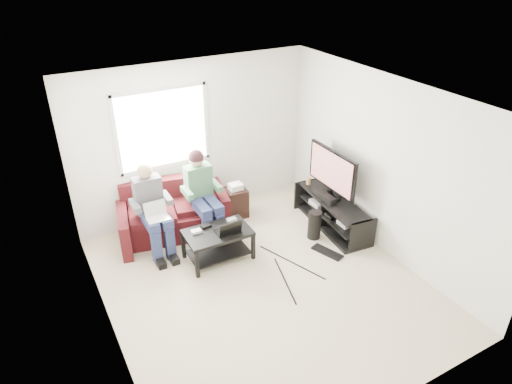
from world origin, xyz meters
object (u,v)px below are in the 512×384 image
(sofa, at_px, (174,214))
(tv_stand, at_px, (332,214))
(end_table, at_px, (236,201))
(subwoofer, at_px, (314,225))
(tv, at_px, (332,171))
(coffee_table, at_px, (218,238))

(sofa, xyz_separation_m, tv_stand, (2.29, -1.13, -0.08))
(end_table, bearing_deg, subwoofer, -56.81)
(tv, bearing_deg, subwoofer, -153.21)
(sofa, bearing_deg, subwoofer, -33.93)
(sofa, bearing_deg, coffee_table, -72.75)
(tv_stand, relative_size, subwoofer, 3.36)
(subwoofer, bearing_deg, tv, 26.79)
(tv, distance_m, subwoofer, 0.88)
(subwoofer, distance_m, end_table, 1.42)
(tv_stand, height_order, end_table, end_table)
(sofa, xyz_separation_m, end_table, (1.08, -0.06, -0.04))
(tv_stand, height_order, tv, tv)
(tv, bearing_deg, tv_stand, -88.53)
(coffee_table, bearing_deg, tv, -0.68)
(tv_stand, relative_size, end_table, 2.58)
(sofa, bearing_deg, end_table, -3.34)
(tv, height_order, end_table, tv)
(tv, xyz_separation_m, subwoofer, (-0.44, -0.22, -0.73))
(coffee_table, height_order, tv_stand, tv_stand)
(coffee_table, xyz_separation_m, subwoofer, (1.54, -0.24, -0.12))
(coffee_table, xyz_separation_m, tv_stand, (1.98, -0.12, -0.12))
(tv, distance_m, end_table, 1.70)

